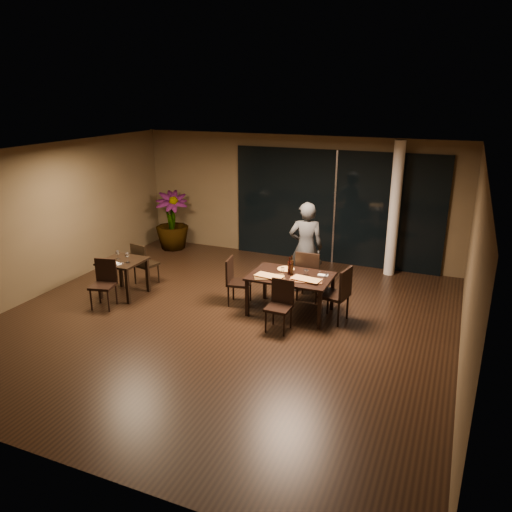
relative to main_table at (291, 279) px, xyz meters
The scene contains 33 objects.
ground 1.45m from the main_table, 141.34° to the right, with size 8.00×8.00×0.00m, color black.
wall_back 3.50m from the main_table, 107.10° to the left, with size 8.00×0.10×3.00m, color #4D3F29.
wall_front 5.02m from the main_table, 101.65° to the right, with size 8.00×0.10×3.00m, color #4D3F29.
wall_left 5.18m from the main_table, behind, with size 0.10×8.00×3.00m, color #4D3F29.
wall_right 3.26m from the main_table, 14.70° to the right, with size 0.10×8.00×3.00m, color #4D3F29.
ceiling 2.67m from the main_table, 141.34° to the right, with size 8.00×8.00×0.04m, color silver.
window_panel 3.23m from the main_table, 90.00° to the left, with size 5.00×0.06×2.70m, color black.
column 3.28m from the main_table, 63.84° to the left, with size 0.24×0.24×3.00m, color silver.
main_table is the anchor object (origin of this frame).
side_table 3.44m from the main_table, behind, with size 0.80×0.80×0.75m.
chair_main_far 0.72m from the main_table, 79.22° to the left, with size 0.49×0.49×1.03m.
chair_main_near 0.72m from the main_table, 85.70° to the right, with size 0.42×0.42×0.89m.
chair_main_left 1.14m from the main_table, behind, with size 0.50×0.50×0.93m.
chair_main_right 0.92m from the main_table, ahead, with size 0.56×0.56×1.03m.
chair_side_far 3.37m from the main_table, behind, with size 0.51×0.51×0.93m.
chair_side_near 3.58m from the main_table, 162.48° to the right, with size 0.52×0.52×0.93m.
diner 1.17m from the main_table, 93.78° to the left, with size 0.64×0.43×1.89m, color #2A2C2F.
potted_plant 4.91m from the main_table, 148.11° to the left, with size 0.82×0.82×1.51m, color #234918.
pizza_board_left 0.42m from the main_table, 142.44° to the right, with size 0.55×0.28×0.01m, color #3F2B14.
pizza_board_right 0.38m from the main_table, 24.09° to the right, with size 0.59×0.29×0.01m, color #4B2A18.
oblong_pizza_left 0.43m from the main_table, 142.44° to the right, with size 0.50×0.23×0.02m, color maroon, non-canonical shape.
oblong_pizza_right 0.39m from the main_table, 24.09° to the right, with size 0.51×0.23×0.02m, color maroon, non-canonical shape.
round_pizza 0.33m from the main_table, 126.35° to the left, with size 0.32×0.32×0.01m, color #B61C14.
bottle_a 0.25m from the main_table, 132.82° to the left, with size 0.07×0.07×0.33m, color black, non-canonical shape.
bottle_b 0.21m from the main_table, 15.60° to the right, with size 0.06×0.06×0.26m, color black, non-canonical shape.
bottle_c 0.28m from the main_table, 104.80° to the left, with size 0.07×0.07×0.33m, color black, non-canonical shape.
tumbler_left 0.26m from the main_table, 150.02° to the left, with size 0.07×0.07×0.09m, color white.
tumbler_right 0.30m from the main_table, 27.46° to the left, with size 0.08×0.08×0.10m, color white.
napkin_near 0.53m from the main_table, ahead, with size 0.18×0.10×0.01m, color white.
napkin_far 0.60m from the main_table, 21.56° to the left, with size 0.18×0.10×0.01m, color silver.
wine_glass_a 3.57m from the main_table, behind, with size 0.07×0.07×0.17m, color white, non-canonical shape.
wine_glass_b 3.27m from the main_table, 169.90° to the right, with size 0.09×0.09×0.20m, color white, non-canonical shape.
side_napkin 3.44m from the main_table, 167.70° to the right, with size 0.18×0.11×0.01m, color white.
Camera 1 is at (3.74, -7.38, 4.01)m, focal length 35.00 mm.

